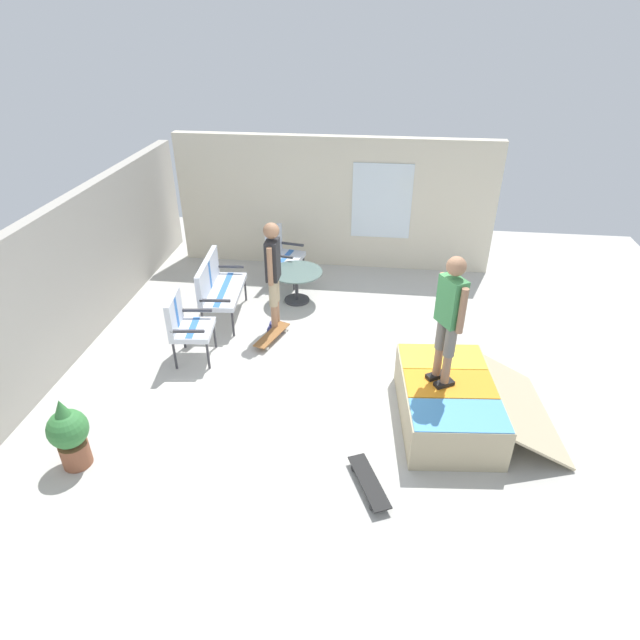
{
  "coord_description": "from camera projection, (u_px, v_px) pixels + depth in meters",
  "views": [
    {
      "loc": [
        -5.91,
        -0.42,
        4.49
      ],
      "look_at": [
        0.37,
        0.35,
        0.7
      ],
      "focal_mm": 29.66,
      "sensor_mm": 36.0,
      "label": 1
    }
  ],
  "objects": [
    {
      "name": "patio_table",
      "position": [
        296.0,
        280.0,
        9.11
      ],
      "size": [
        0.9,
        0.9,
        0.57
      ],
      "color": "#38383D",
      "rests_on": "ground_plane"
    },
    {
      "name": "patio_bench",
      "position": [
        216.0,
        284.0,
        8.52
      ],
      "size": [
        1.29,
        0.65,
        1.02
      ],
      "color": "#38383D",
      "rests_on": "ground_plane"
    },
    {
      "name": "house_facade",
      "position": [
        335.0,
        203.0,
        10.03
      ],
      "size": [
        0.23,
        6.0,
        2.48
      ],
      "color": "beige",
      "rests_on": "ground_plane"
    },
    {
      "name": "ground_plane",
      "position": [
        341.0,
        381.0,
        7.41
      ],
      "size": [
        12.0,
        12.0,
        0.1
      ],
      "primitive_type": "cube",
      "color": "beige"
    },
    {
      "name": "person_skater",
      "position": [
        450.0,
        313.0,
        5.89
      ],
      "size": [
        0.42,
        0.35,
        1.63
      ],
      "color": "black",
      "rests_on": "skate_ramp"
    },
    {
      "name": "potted_plant",
      "position": [
        69.0,
        433.0,
        5.78
      ],
      "size": [
        0.44,
        0.44,
        0.92
      ],
      "color": "brown",
      "rests_on": "ground_plane"
    },
    {
      "name": "patio_chair_near_house",
      "position": [
        281.0,
        251.0,
        9.68
      ],
      "size": [
        0.71,
        0.66,
        1.02
      ],
      "color": "#38383D",
      "rests_on": "ground_plane"
    },
    {
      "name": "back_wall_cinderblock",
      "position": [
        53.0,
        293.0,
        7.25
      ],
      "size": [
        9.0,
        0.2,
        2.17
      ],
      "color": "#ADA89E",
      "rests_on": "ground_plane"
    },
    {
      "name": "skateboard_spare",
      "position": [
        369.0,
        482.0,
        5.67
      ],
      "size": [
        0.81,
        0.51,
        0.1
      ],
      "color": "black",
      "rests_on": "ground_plane"
    },
    {
      "name": "patio_chair_by_wall",
      "position": [
        184.0,
        322.0,
        7.5
      ],
      "size": [
        0.68,
        0.62,
        1.02
      ],
      "color": "#38383D",
      "rests_on": "ground_plane"
    },
    {
      "name": "skateboard_by_bench",
      "position": [
        272.0,
        335.0,
        8.19
      ],
      "size": [
        0.82,
        0.45,
        0.1
      ],
      "color": "brown",
      "rests_on": "ground_plane"
    },
    {
      "name": "skate_ramp",
      "position": [
        450.0,
        402.0,
        6.49
      ],
      "size": [
        1.87,
        2.02,
        0.58
      ],
      "color": "tan",
      "rests_on": "ground_plane"
    },
    {
      "name": "person_watching",
      "position": [
        273.0,
        269.0,
        7.97
      ],
      "size": [
        0.48,
        0.24,
        1.79
      ],
      "color": "navy",
      "rests_on": "ground_plane"
    }
  ]
}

